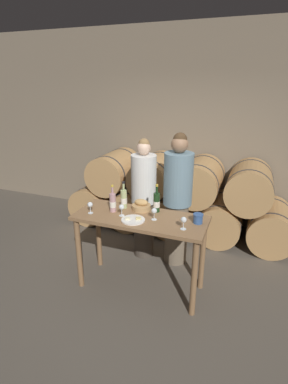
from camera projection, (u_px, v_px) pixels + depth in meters
name	position (u px, v px, depth m)	size (l,w,h in m)	color
ground_plane	(141.00, 286.00, 3.65)	(10.00, 10.00, 0.00)	#564F44
stone_wall_back	(187.00, 129.00, 5.00)	(10.00, 0.12, 3.20)	#7F705B
barrel_stack	(176.00, 197.00, 4.85)	(3.58, 0.92, 1.24)	tan
tasting_table	(140.00, 229.00, 3.38)	(1.49, 0.60, 0.93)	olive
person_left	(144.00, 199.00, 4.04)	(0.33, 0.33, 1.67)	#4C4238
person_right	(177.00, 200.00, 3.87)	(0.37, 0.37, 1.77)	#756651
wine_bottle_red	(157.00, 202.00, 3.42)	(0.08, 0.08, 0.33)	#193819
wine_bottle_white	(124.00, 199.00, 3.52)	(0.08, 0.08, 0.33)	#ADBC7F
wine_bottle_rose	(113.00, 202.00, 3.42)	(0.08, 0.08, 0.32)	#BC8E93
blue_crock	(198.00, 218.00, 3.16)	(0.11, 0.11, 0.10)	#335693
bread_basket	(141.00, 206.00, 3.49)	(0.22, 0.22, 0.13)	tan
cheese_plate	(133.00, 220.00, 3.23)	(0.26, 0.26, 0.04)	white
wine_glass_far_left	(90.00, 205.00, 3.38)	(0.06, 0.06, 0.14)	white
wine_glass_left	(122.00, 208.00, 3.31)	(0.06, 0.06, 0.14)	white
wine_glass_center	(154.00, 211.00, 3.22)	(0.06, 0.06, 0.14)	white
wine_glass_right	(184.00, 220.00, 3.01)	(0.06, 0.06, 0.14)	white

